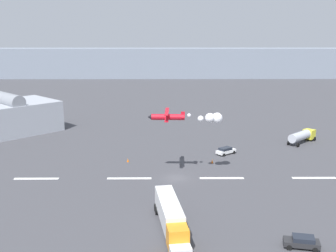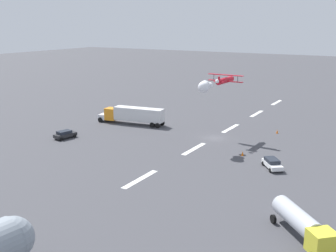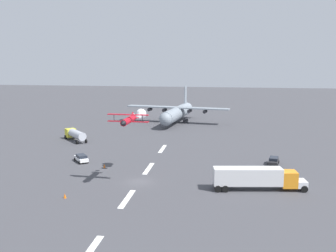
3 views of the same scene
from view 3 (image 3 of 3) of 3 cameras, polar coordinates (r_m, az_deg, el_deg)
ground_plane at (r=69.02m, az=-4.23°, el=-8.11°), size 440.00×440.00×0.00m
runway_stripe_1 at (r=46.70m, az=-11.36°, el=-17.51°), size 8.00×0.90×0.01m
runway_stripe_2 at (r=61.34m, az=-5.98°, el=-10.49°), size 8.00×0.90×0.01m
runway_stripe_3 at (r=76.85m, az=-2.85°, el=-6.19°), size 8.00×0.90×0.01m
runway_stripe_4 at (r=92.79m, az=-0.81°, el=-3.34°), size 8.00×0.90×0.01m
cargo_transport_plane at (r=127.49m, az=1.21°, el=1.89°), size 28.39×34.14×11.32m
stunt_biplane_red at (r=70.01m, az=-4.62°, el=1.40°), size 13.35×6.99×2.18m
semi_truck_orange at (r=65.87m, az=12.73°, el=-7.28°), size 4.97×15.28×3.70m
fuel_tanker_truck at (r=104.01m, az=-13.33°, el=-1.17°), size 8.35×8.11×2.90m
followme_car_yellow at (r=82.03m, az=15.11°, el=-4.90°), size 4.57×2.71×1.52m
airport_staff_sedan at (r=83.34m, az=-12.50°, el=-4.56°), size 4.67×4.18×1.52m
traffic_cone_near at (r=63.26m, az=-14.77°, el=-9.78°), size 0.44×0.44×0.75m
traffic_cone_far at (r=78.16m, az=-9.25°, el=-5.75°), size 0.44×0.44×0.75m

